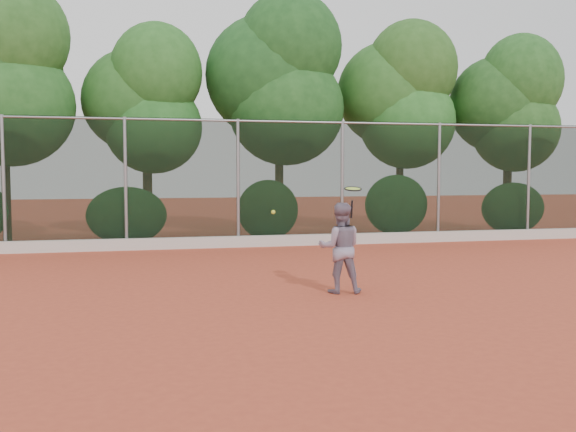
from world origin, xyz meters
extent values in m
plane|color=#B7442B|center=(0.00, 0.00, 0.00)|extent=(80.00, 80.00, 0.00)
cube|color=beige|center=(0.00, 6.82, 0.15)|extent=(24.00, 0.20, 0.30)
imported|color=gray|center=(0.65, -0.11, 0.77)|extent=(0.86, 0.73, 1.54)
cube|color=black|center=(0.00, 7.00, 1.75)|extent=(24.00, 0.01, 3.50)
cylinder|color=gray|center=(0.00, 7.00, 3.45)|extent=(24.00, 0.06, 0.06)
cylinder|color=gray|center=(-6.00, 7.00, 1.75)|extent=(0.09, 0.09, 3.50)
cylinder|color=gray|center=(-3.00, 7.00, 1.75)|extent=(0.09, 0.09, 3.50)
cylinder|color=gray|center=(0.00, 7.00, 1.75)|extent=(0.09, 0.09, 3.50)
cylinder|color=gray|center=(3.00, 7.00, 1.75)|extent=(0.09, 0.09, 3.50)
cylinder|color=gray|center=(6.00, 7.00, 1.75)|extent=(0.09, 0.09, 3.50)
cylinder|color=gray|center=(9.00, 7.00, 1.75)|extent=(0.09, 0.09, 3.50)
cylinder|color=#3B2816|center=(-6.30, 8.90, 1.45)|extent=(0.24, 0.24, 2.90)
ellipsoid|color=#34742C|center=(-6.10, 8.80, 3.90)|extent=(3.50, 2.90, 3.40)
ellipsoid|color=#3A762D|center=(-6.00, 8.70, 5.80)|extent=(3.10, 2.60, 3.20)
cylinder|color=#462D1A|center=(-2.40, 9.30, 1.20)|extent=(0.28, 0.28, 2.40)
ellipsoid|color=#215A1E|center=(-2.20, 9.20, 3.40)|extent=(2.90, 2.40, 2.80)
ellipsoid|color=#21531C|center=(-2.70, 9.50, 4.20)|extent=(3.20, 2.70, 3.10)
ellipsoid|color=#23571E|center=(-2.10, 9.00, 5.00)|extent=(2.70, 2.30, 2.90)
cylinder|color=#49331C|center=(1.60, 9.00, 1.50)|extent=(0.26, 0.26, 3.00)
ellipsoid|color=#2E6B28|center=(1.80, 8.90, 4.00)|extent=(3.60, 3.00, 3.50)
ellipsoid|color=#276225|center=(1.30, 9.20, 5.00)|extent=(3.90, 3.20, 3.80)
ellipsoid|color=#286326|center=(1.90, 8.80, 5.90)|extent=(3.20, 2.70, 3.30)
cylinder|color=#482A1B|center=(5.70, 9.20, 1.35)|extent=(0.24, 0.24, 2.70)
ellipsoid|color=#246121|center=(5.90, 9.10, 3.70)|extent=(3.20, 2.70, 3.10)
ellipsoid|color=#24551D|center=(5.40, 9.40, 4.60)|extent=(3.50, 2.90, 3.40)
ellipsoid|color=#254F1B|center=(6.00, 9.00, 5.40)|extent=(3.00, 2.50, 3.10)
cylinder|color=#45291A|center=(9.40, 8.80, 1.25)|extent=(0.28, 0.28, 2.50)
ellipsoid|color=#366E29|center=(9.60, 8.70, 3.50)|extent=(3.00, 2.50, 2.90)
ellipsoid|color=#2F6426|center=(9.10, 9.00, 4.30)|extent=(3.30, 2.80, 3.20)
ellipsoid|color=#33702A|center=(9.70, 8.60, 5.10)|extent=(2.80, 2.40, 3.00)
ellipsoid|color=#2F6A28|center=(-3.00, 7.80, 0.85)|extent=(2.20, 1.16, 1.60)
ellipsoid|color=#2F6325|center=(1.00, 7.80, 0.95)|extent=(1.80, 1.04, 1.76)
ellipsoid|color=#33772D|center=(5.00, 7.80, 1.05)|extent=(2.00, 1.10, 1.84)
ellipsoid|color=#2F6225|center=(9.00, 7.80, 0.90)|extent=(2.16, 1.12, 1.64)
cylinder|color=black|center=(0.87, -0.08, 1.43)|extent=(0.04, 0.09, 0.31)
torus|color=black|center=(0.87, -0.14, 1.78)|extent=(0.33, 0.33, 0.08)
cylinder|color=#B8D93F|center=(0.87, -0.14, 1.78)|extent=(0.28, 0.28, 0.05)
sphere|color=yellow|center=(-0.60, -0.52, 1.43)|extent=(0.07, 0.07, 0.07)
camera|label=1|loc=(-2.70, -10.48, 2.07)|focal=40.00mm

